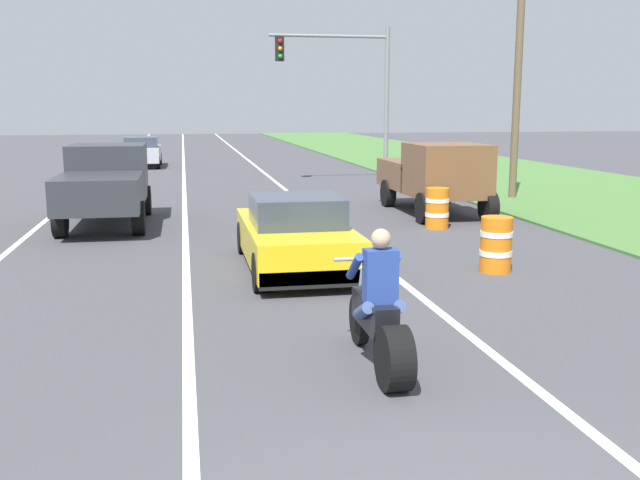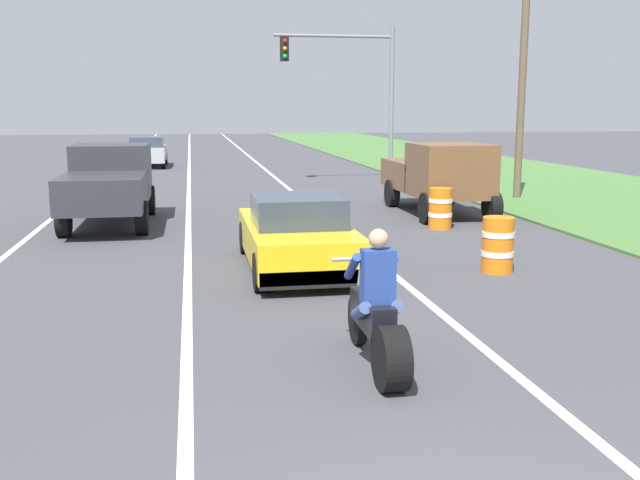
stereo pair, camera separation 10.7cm
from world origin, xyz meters
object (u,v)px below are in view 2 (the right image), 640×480
Objects in this scene: motorcycle_with_rider at (377,320)px; construction_barrel_mid at (440,208)px; pickup_truck_left_lane_dark_grey at (109,181)px; construction_barrel_nearest at (498,245)px; distant_car_far_ahead at (148,151)px; sports_car_yellow at (297,235)px; traffic_light_mast_near at (356,79)px; pickup_truck_right_shoulder_brown at (438,174)px.

motorcycle_with_rider is 2.21× the size of construction_barrel_mid.
construction_barrel_nearest is at bearing -42.21° from pickup_truck_left_lane_dark_grey.
distant_car_far_ahead is (-7.50, 25.30, 0.27)m from construction_barrel_nearest.
construction_barrel_nearest is at bearing -13.79° from sports_car_yellow.
traffic_light_mast_near is at bearing 47.64° from pickup_truck_left_lane_dark_grey.
motorcycle_with_rider is 5.58m from construction_barrel_nearest.
sports_car_yellow reaches higher than construction_barrel_mid.
pickup_truck_left_lane_dark_grey is at bearing -89.73° from distant_car_far_ahead.
pickup_truck_right_shoulder_brown reaches higher than motorcycle_with_rider.
construction_barrel_nearest is at bearing 52.77° from motorcycle_with_rider.
pickup_truck_right_shoulder_brown is 1.20× the size of distant_car_far_ahead.
sports_car_yellow is 5.63m from construction_barrel_mid.
distant_car_far_ahead is (-8.08, 20.57, 0.27)m from construction_barrel_mid.
traffic_light_mast_near reaches higher than pickup_truck_left_lane_dark_grey.
construction_barrel_mid is at bearing 66.65° from motorcycle_with_rider.
construction_barrel_mid is (-0.81, -2.51, -0.60)m from pickup_truck_right_shoulder_brown.
distant_car_far_ahead is at bearing 90.27° from pickup_truck_left_lane_dark_grey.
pickup_truck_left_lane_dark_grey is 12.79m from traffic_light_mast_near.
construction_barrel_nearest is at bearing -97.02° from construction_barrel_mid.
pickup_truck_left_lane_dark_grey is at bearing -132.36° from traffic_light_mast_near.
motorcycle_with_rider is at bearing -102.07° from traffic_light_mast_near.
motorcycle_with_rider is at bearing -113.35° from construction_barrel_mid.
sports_car_yellow is 0.72× the size of traffic_light_mast_near.
pickup_truck_left_lane_dark_grey reaches higher than distant_car_far_ahead.
traffic_light_mast_near is 6.00× the size of construction_barrel_nearest.
construction_barrel_nearest is at bearing -93.53° from traffic_light_mast_near.
traffic_light_mast_near reaches higher than construction_barrel_mid.
motorcycle_with_rider is 0.46× the size of pickup_truck_right_shoulder_brown.
sports_car_yellow is 16.08m from traffic_light_mast_near.
traffic_light_mast_near is 11.75m from construction_barrel_mid.
traffic_light_mast_near is 16.34m from construction_barrel_nearest.
pickup_truck_left_lane_dark_grey reaches higher than sports_car_yellow.
construction_barrel_nearest is (7.41, -6.72, -0.60)m from pickup_truck_left_lane_dark_grey.
construction_barrel_mid is at bearing -92.05° from traffic_light_mast_near.
construction_barrel_mid is (3.96, 9.17, -0.09)m from motorcycle_with_rider.
pickup_truck_right_shoulder_brown is at bearing 52.42° from sports_car_yellow.
distant_car_far_ahead is at bearing 116.19° from pickup_truck_right_shoulder_brown.
motorcycle_with_rider reaches higher than distant_car_far_ahead.
motorcycle_with_rider is at bearing -88.49° from sports_car_yellow.
sports_car_yellow reaches higher than construction_barrel_nearest.
traffic_light_mast_near is at bearing 77.93° from motorcycle_with_rider.
pickup_truck_left_lane_dark_grey is 1.00× the size of pickup_truck_right_shoulder_brown.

